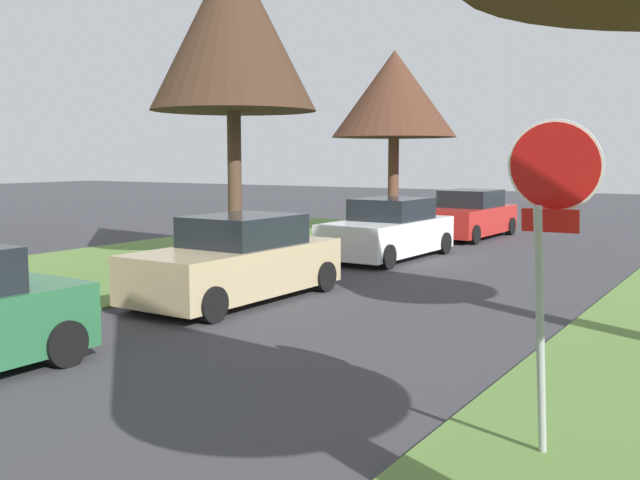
# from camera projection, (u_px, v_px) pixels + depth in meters

# --- Properties ---
(stop_sign_far) EXTENTS (0.81, 0.63, 2.93)m
(stop_sign_far) POSITION_uv_depth(u_px,v_px,m) (551.00, 215.00, 6.21)
(stop_sign_far) COLOR #9EA0A5
(stop_sign_far) RESTS_ON grass_verge_right
(street_tree_left_mid_b) EXTENTS (3.92, 3.92, 7.54)m
(street_tree_left_mid_b) POSITION_uv_depth(u_px,v_px,m) (233.00, 29.00, 17.03)
(street_tree_left_mid_b) COLOR #4A3426
(street_tree_left_mid_b) RESTS_ON grass_verge_left
(street_tree_left_far) EXTENTS (4.17, 4.17, 6.13)m
(street_tree_left_far) POSITION_uv_depth(u_px,v_px,m) (394.00, 95.00, 24.26)
(street_tree_left_far) COLOR brown
(street_tree_left_far) RESTS_ON grass_verge_left
(parked_sedan_tan) EXTENTS (2.03, 4.44, 1.57)m
(parked_sedan_tan) POSITION_uv_depth(u_px,v_px,m) (238.00, 262.00, 13.49)
(parked_sedan_tan) COLOR tan
(parked_sedan_tan) RESTS_ON ground
(parked_sedan_white) EXTENTS (2.03, 4.44, 1.57)m
(parked_sedan_white) POSITION_uv_depth(u_px,v_px,m) (389.00, 231.00, 19.08)
(parked_sedan_white) COLOR white
(parked_sedan_white) RESTS_ON ground
(parked_sedan_red) EXTENTS (2.03, 4.44, 1.57)m
(parked_sedan_red) POSITION_uv_depth(u_px,v_px,m) (469.00, 216.00, 24.01)
(parked_sedan_red) COLOR red
(parked_sedan_red) RESTS_ON ground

